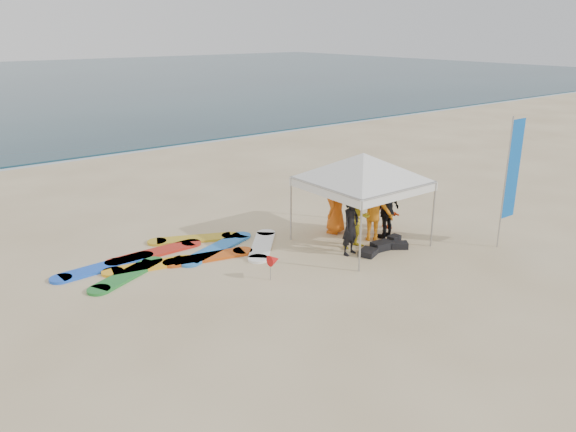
{
  "coord_description": "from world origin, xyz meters",
  "views": [
    {
      "loc": [
        -7.59,
        -8.28,
        5.84
      ],
      "look_at": [
        0.78,
        2.6,
        1.2
      ],
      "focal_mm": 35.0,
      "sensor_mm": 36.0,
      "label": 1
    }
  ],
  "objects_px": {
    "person_yellow": "(357,220)",
    "person_seated": "(387,213)",
    "person_black_b": "(387,211)",
    "feather_flag": "(512,171)",
    "person_orange_b": "(336,204)",
    "surfboard_spread": "(179,255)",
    "marker_pennant": "(274,260)",
    "canopy_tent": "(364,153)",
    "person_black_a": "(351,226)",
    "person_orange_a": "(373,210)"
  },
  "relations": [
    {
      "from": "feather_flag",
      "to": "marker_pennant",
      "type": "bearing_deg",
      "value": 161.83
    },
    {
      "from": "person_orange_a",
      "to": "canopy_tent",
      "type": "distance_m",
      "value": 1.75
    },
    {
      "from": "person_black_a",
      "to": "feather_flag",
      "type": "relative_size",
      "value": 0.43
    },
    {
      "from": "person_black_b",
      "to": "person_seated",
      "type": "distance_m",
      "value": 0.98
    },
    {
      "from": "marker_pennant",
      "to": "canopy_tent",
      "type": "bearing_deg",
      "value": 7.75
    },
    {
      "from": "person_orange_a",
      "to": "canopy_tent",
      "type": "xyz_separation_m",
      "value": [
        -0.46,
        0.02,
        1.69
      ]
    },
    {
      "from": "person_black_b",
      "to": "person_seated",
      "type": "bearing_deg",
      "value": -142.95
    },
    {
      "from": "person_seated",
      "to": "surfboard_spread",
      "type": "xyz_separation_m",
      "value": [
        -6.14,
        1.79,
        -0.41
      ]
    },
    {
      "from": "person_seated",
      "to": "canopy_tent",
      "type": "distance_m",
      "value": 2.7
    },
    {
      "from": "person_orange_b",
      "to": "feather_flag",
      "type": "relative_size",
      "value": 0.48
    },
    {
      "from": "surfboard_spread",
      "to": "person_black_b",
      "type": "bearing_deg",
      "value": -23.64
    },
    {
      "from": "canopy_tent",
      "to": "person_orange_b",
      "type": "bearing_deg",
      "value": 86.92
    },
    {
      "from": "person_orange_a",
      "to": "canopy_tent",
      "type": "height_order",
      "value": "canopy_tent"
    },
    {
      "from": "person_yellow",
      "to": "person_orange_b",
      "type": "relative_size",
      "value": 0.93
    },
    {
      "from": "person_seated",
      "to": "marker_pennant",
      "type": "bearing_deg",
      "value": 105.3
    },
    {
      "from": "person_orange_b",
      "to": "canopy_tent",
      "type": "distance_m",
      "value": 2.04
    },
    {
      "from": "person_yellow",
      "to": "feather_flag",
      "type": "distance_m",
      "value": 4.37
    },
    {
      "from": "person_yellow",
      "to": "person_orange_b",
      "type": "height_order",
      "value": "person_orange_b"
    },
    {
      "from": "person_orange_a",
      "to": "person_black_b",
      "type": "height_order",
      "value": "person_orange_a"
    },
    {
      "from": "person_yellow",
      "to": "surfboard_spread",
      "type": "xyz_separation_m",
      "value": [
        -4.24,
        2.42,
        -0.78
      ]
    },
    {
      "from": "person_orange_b",
      "to": "surfboard_spread",
      "type": "distance_m",
      "value": 4.82
    },
    {
      "from": "canopy_tent",
      "to": "surfboard_spread",
      "type": "height_order",
      "value": "canopy_tent"
    },
    {
      "from": "marker_pennant",
      "to": "surfboard_spread",
      "type": "height_order",
      "value": "marker_pennant"
    },
    {
      "from": "canopy_tent",
      "to": "marker_pennant",
      "type": "xyz_separation_m",
      "value": [
        -3.35,
        -0.46,
        -2.1
      ]
    },
    {
      "from": "person_orange_a",
      "to": "person_black_b",
      "type": "relative_size",
      "value": 1.1
    },
    {
      "from": "person_black_a",
      "to": "person_orange_b",
      "type": "relative_size",
      "value": 0.91
    },
    {
      "from": "marker_pennant",
      "to": "surfboard_spread",
      "type": "xyz_separation_m",
      "value": [
        -1.21,
        2.69,
        -0.46
      ]
    },
    {
      "from": "person_yellow",
      "to": "canopy_tent",
      "type": "distance_m",
      "value": 1.82
    },
    {
      "from": "person_yellow",
      "to": "person_orange_a",
      "type": "xyz_separation_m",
      "value": [
        0.77,
        0.16,
        0.09
      ]
    },
    {
      "from": "person_orange_a",
      "to": "person_seated",
      "type": "xyz_separation_m",
      "value": [
        1.13,
        0.47,
        -0.46
      ]
    },
    {
      "from": "surfboard_spread",
      "to": "marker_pennant",
      "type": "bearing_deg",
      "value": -65.79
    },
    {
      "from": "person_orange_a",
      "to": "marker_pennant",
      "type": "bearing_deg",
      "value": 45.71
    },
    {
      "from": "person_black_b",
      "to": "surfboard_spread",
      "type": "bearing_deg",
      "value": -27.97
    },
    {
      "from": "person_yellow",
      "to": "canopy_tent",
      "type": "relative_size",
      "value": 0.41
    },
    {
      "from": "marker_pennant",
      "to": "person_seated",
      "type": "bearing_deg",
      "value": 10.33
    },
    {
      "from": "person_yellow",
      "to": "person_seated",
      "type": "xyz_separation_m",
      "value": [
        1.9,
        0.63,
        -0.36
      ]
    },
    {
      "from": "feather_flag",
      "to": "person_yellow",
      "type": "bearing_deg",
      "value": 145.02
    },
    {
      "from": "marker_pennant",
      "to": "person_yellow",
      "type": "bearing_deg",
      "value": 5.08
    },
    {
      "from": "person_seated",
      "to": "surfboard_spread",
      "type": "distance_m",
      "value": 6.41
    },
    {
      "from": "person_black_b",
      "to": "surfboard_spread",
      "type": "distance_m",
      "value": 6.01
    },
    {
      "from": "person_yellow",
      "to": "feather_flag",
      "type": "relative_size",
      "value": 0.44
    },
    {
      "from": "person_orange_b",
      "to": "person_orange_a",
      "type": "bearing_deg",
      "value": 75.59
    },
    {
      "from": "person_yellow",
      "to": "person_seated",
      "type": "distance_m",
      "value": 2.03
    },
    {
      "from": "person_black_a",
      "to": "person_yellow",
      "type": "bearing_deg",
      "value": 13.57
    },
    {
      "from": "person_yellow",
      "to": "person_black_b",
      "type": "xyz_separation_m",
      "value": [
        1.21,
        0.03,
        0.01
      ]
    },
    {
      "from": "person_black_a",
      "to": "surfboard_spread",
      "type": "bearing_deg",
      "value": 132.08
    },
    {
      "from": "person_black_a",
      "to": "canopy_tent",
      "type": "height_order",
      "value": "canopy_tent"
    },
    {
      "from": "person_orange_a",
      "to": "canopy_tent",
      "type": "relative_size",
      "value": 0.46
    },
    {
      "from": "person_seated",
      "to": "surfboard_spread",
      "type": "bearing_deg",
      "value": 78.73
    },
    {
      "from": "person_yellow",
      "to": "person_black_a",
      "type": "bearing_deg",
      "value": -147.61
    }
  ]
}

